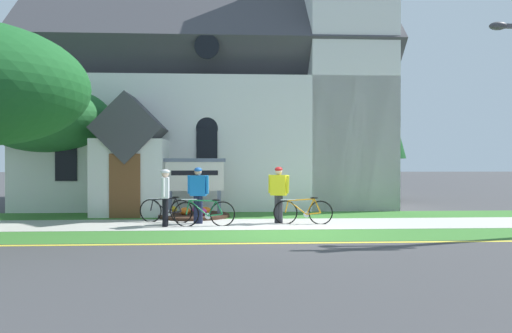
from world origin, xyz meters
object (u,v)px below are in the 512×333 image
at_px(yard_deciduous_tree, 50,120).
at_px(roadside_conifer, 375,102).
at_px(cyclist_in_red_jersey, 279,190).
at_px(cyclist_in_white_jersey, 198,191).
at_px(bicycle_silver, 303,212).
at_px(church_sign, 195,177).
at_px(bicycle_green, 205,213).
at_px(bicycle_blue, 166,210).
at_px(cyclist_in_yellow_jersey, 165,193).

bearing_deg(yard_deciduous_tree, roadside_conifer, 19.94).
relative_size(cyclist_in_red_jersey, cyclist_in_white_jersey, 1.01).
distance_m(bicycle_silver, yard_deciduous_tree, 10.01).
xyz_separation_m(bicycle_silver, cyclist_in_red_jersey, (-0.71, 0.21, 0.62)).
distance_m(church_sign, bicycle_green, 2.68).
distance_m(church_sign, cyclist_in_red_jersey, 3.29).
bearing_deg(roadside_conifer, bicycle_green, -130.54).
bearing_deg(bicycle_green, cyclist_in_white_jersey, 112.73).
height_order(bicycle_silver, bicycle_blue, bicycle_silver).
xyz_separation_m(cyclist_in_red_jersey, roadside_conifer, (5.57, 8.52, 3.78)).
bearing_deg(bicycle_blue, cyclist_in_white_jersey, -20.27).
xyz_separation_m(bicycle_blue, roadside_conifer, (8.95, 8.13, 4.40)).
height_order(bicycle_silver, cyclist_in_red_jersey, cyclist_in_red_jersey).
bearing_deg(bicycle_green, bicycle_silver, 6.20).
relative_size(cyclist_in_white_jersey, yard_deciduous_tree, 0.35).
xyz_separation_m(cyclist_in_yellow_jersey, roadside_conifer, (8.84, 9.00, 3.83)).
relative_size(church_sign, bicycle_blue, 1.25).
xyz_separation_m(bicycle_blue, cyclist_in_yellow_jersey, (0.10, -0.87, 0.57)).
bearing_deg(cyclist_in_yellow_jersey, cyclist_in_red_jersey, 8.45).
distance_m(church_sign, bicycle_blue, 1.96).
relative_size(bicycle_green, cyclist_in_yellow_jersey, 1.08).
height_order(bicycle_green, bicycle_blue, bicycle_blue).
distance_m(bicycle_silver, roadside_conifer, 10.92).
bearing_deg(church_sign, yard_deciduous_tree, 163.20).
bearing_deg(roadside_conifer, bicycle_silver, -119.13).
xyz_separation_m(bicycle_blue, cyclist_in_white_jersey, (0.99, -0.37, 0.61)).
relative_size(bicycle_blue, cyclist_in_red_jersey, 0.98).
bearing_deg(roadside_conifer, cyclist_in_yellow_jersey, -134.49).
bearing_deg(bicycle_green, bicycle_blue, 143.30).
distance_m(bicycle_silver, cyclist_in_yellow_jersey, 4.03).
bearing_deg(church_sign, cyclist_in_white_jersey, -82.40).
distance_m(bicycle_silver, bicycle_blue, 4.13).
xyz_separation_m(bicycle_silver, cyclist_in_yellow_jersey, (-3.98, -0.28, 0.57)).
bearing_deg(church_sign, bicycle_silver, -32.69).
distance_m(cyclist_in_yellow_jersey, yard_deciduous_tree, 6.73).
bearing_deg(bicycle_blue, yard_deciduous_tree, 145.74).
xyz_separation_m(cyclist_in_red_jersey, cyclist_in_yellow_jersey, (-3.27, -0.49, -0.05)).
relative_size(bicycle_silver, cyclist_in_yellow_jersey, 1.07).
relative_size(bicycle_silver, cyclist_in_red_jersey, 1.03).
height_order(church_sign, cyclist_in_red_jersey, church_sign).
bearing_deg(roadside_conifer, church_sign, -141.31).
xyz_separation_m(church_sign, yard_deciduous_tree, (-5.41, 1.63, 2.06)).
height_order(bicycle_blue, roadside_conifer, roadside_conifer).
height_order(bicycle_blue, cyclist_in_white_jersey, cyclist_in_white_jersey).
bearing_deg(cyclist_in_red_jersey, bicycle_green, -166.44).
bearing_deg(yard_deciduous_tree, bicycle_blue, -34.26).
height_order(bicycle_blue, cyclist_in_red_jersey, cyclist_in_red_jersey).
bearing_deg(church_sign, bicycle_green, -78.89).
bearing_deg(cyclist_in_yellow_jersey, bicycle_green, -1.78).
bearing_deg(bicycle_green, cyclist_in_red_jersey, 13.56).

